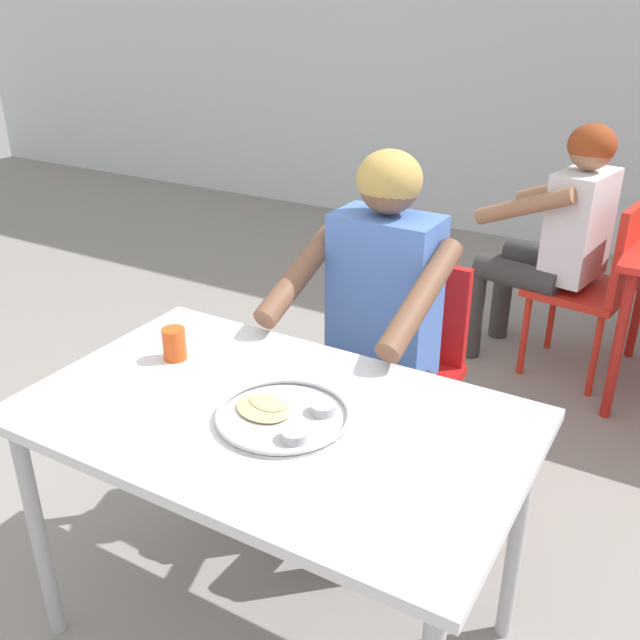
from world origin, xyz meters
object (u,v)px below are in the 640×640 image
object	(u,v)px
chair_foreground	(397,357)
diner_foreground	(372,315)
thali_tray	(284,415)
chair_red_left	(600,278)
patron_background	(558,227)
table_foreground	(273,438)
drinking_cup	(174,343)

from	to	relation	value
chair_foreground	diner_foreground	size ratio (longest dim) A/B	0.66
thali_tray	chair_red_left	world-z (taller)	chair_red_left
chair_red_left	patron_background	xyz separation A→B (m)	(-0.22, 0.01, 0.20)
table_foreground	chair_foreground	world-z (taller)	chair_foreground
drinking_cup	chair_red_left	xyz separation A→B (m)	(0.84, 1.91, -0.30)
table_foreground	drinking_cup	size ratio (longest dim) A/B	13.52
chair_foreground	patron_background	distance (m)	1.21
drinking_cup	chair_foreground	size ratio (longest dim) A/B	0.11
thali_tray	patron_background	world-z (taller)	patron_background
table_foreground	patron_background	distance (m)	2.03
drinking_cup	patron_background	world-z (taller)	patron_background
table_foreground	diner_foreground	distance (m)	0.64
chair_red_left	patron_background	distance (m)	0.30
diner_foreground	patron_background	xyz separation A→B (m)	(0.27, 1.38, -0.04)
patron_background	chair_foreground	bearing A→B (deg)	-102.96
patron_background	drinking_cup	bearing A→B (deg)	-108.01
chair_foreground	diner_foreground	distance (m)	0.34
table_foreground	diner_foreground	world-z (taller)	diner_foreground
table_foreground	diner_foreground	bearing A→B (deg)	93.80
patron_background	chair_red_left	bearing A→B (deg)	-3.62
drinking_cup	chair_foreground	xyz separation A→B (m)	(0.36, 0.76, -0.30)
table_foreground	thali_tray	xyz separation A→B (m)	(0.04, -0.01, 0.09)
table_foreground	patron_background	size ratio (longest dim) A/B	1.06
chair_red_left	thali_tray	bearing A→B (deg)	-101.50
thali_tray	diner_foreground	xyz separation A→B (m)	(-0.08, 0.65, -0.01)
table_foreground	drinking_cup	distance (m)	0.43
drinking_cup	chair_foreground	bearing A→B (deg)	64.77
diner_foreground	patron_background	distance (m)	1.41
chair_red_left	diner_foreground	bearing A→B (deg)	-109.78
drinking_cup	diner_foreground	size ratio (longest dim) A/B	0.07
table_foreground	patron_background	world-z (taller)	patron_background
table_foreground	patron_background	xyz separation A→B (m)	(0.23, 2.02, 0.04)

